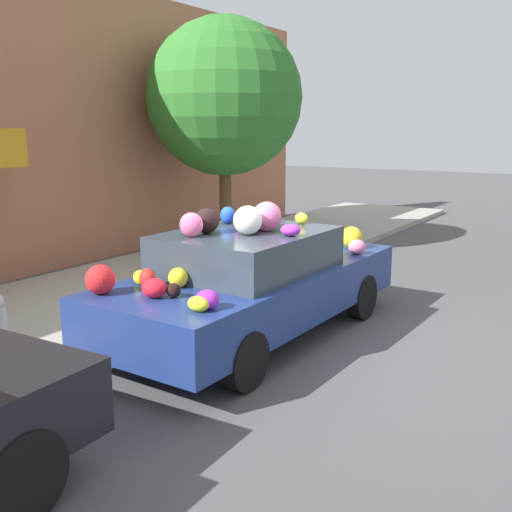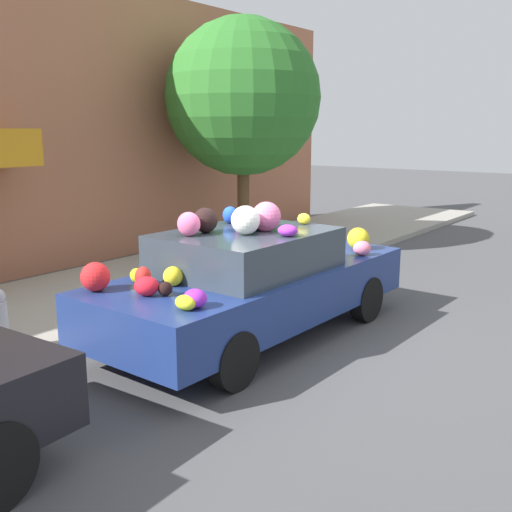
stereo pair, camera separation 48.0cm
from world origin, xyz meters
The scene contains 4 objects.
ground_plane centered at (0.00, 0.00, 0.00)m, with size 60.00×60.00×0.00m, color #4C4C4F.
sidewalk_curb centered at (0.00, 2.70, 0.06)m, with size 24.00×3.20×0.12m.
street_tree centered at (3.95, 3.26, 3.04)m, with size 3.03×3.03×4.44m.
art_car centered at (-0.05, -0.02, 0.70)m, with size 4.32×1.79×1.63m.
Camera 1 is at (-5.77, -3.76, 2.44)m, focal length 42.00 mm.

